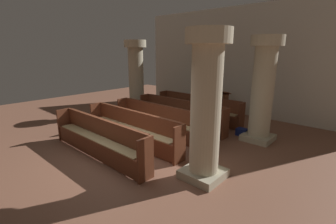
{
  "coord_description": "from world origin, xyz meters",
  "views": [
    {
      "loc": [
        4.67,
        -3.65,
        2.72
      ],
      "look_at": [
        -0.41,
        1.96,
        0.75
      ],
      "focal_mm": 25.35,
      "sensor_mm": 36.0,
      "label": 1
    }
  ],
  "objects_px": {
    "pillar_aisle_rear": "(206,105)",
    "pew_row_3": "(132,127)",
    "pillar_aisle_side": "(263,88)",
    "pew_row_2": "(158,119)",
    "pew_row_1": "(180,113)",
    "pillar_far_side": "(136,76)",
    "hymn_book": "(199,95)",
    "kneeler_box_navy": "(242,132)",
    "pew_row_0": "(198,107)",
    "lectern": "(224,105)",
    "pew_row_4": "(98,137)"
  },
  "relations": [
    {
      "from": "pew_row_0",
      "to": "pew_row_3",
      "type": "relative_size",
      "value": 1.0
    },
    {
      "from": "pillar_aisle_side",
      "to": "pillar_aisle_rear",
      "type": "height_order",
      "value": "same"
    },
    {
      "from": "pew_row_1",
      "to": "pillar_aisle_side",
      "type": "bearing_deg",
      "value": 11.94
    },
    {
      "from": "kneeler_box_navy",
      "to": "pew_row_2",
      "type": "bearing_deg",
      "value": -140.53
    },
    {
      "from": "lectern",
      "to": "pew_row_2",
      "type": "bearing_deg",
      "value": -97.35
    },
    {
      "from": "pew_row_3",
      "to": "pillar_aisle_rear",
      "type": "distance_m",
      "value": 2.92
    },
    {
      "from": "pew_row_1",
      "to": "pillar_aisle_rear",
      "type": "height_order",
      "value": "pillar_aisle_rear"
    },
    {
      "from": "pew_row_2",
      "to": "hymn_book",
      "type": "relative_size",
      "value": 19.66
    },
    {
      "from": "pillar_far_side",
      "to": "kneeler_box_navy",
      "type": "bearing_deg",
      "value": 4.9
    },
    {
      "from": "pew_row_1",
      "to": "pew_row_2",
      "type": "xyz_separation_m",
      "value": [
        0.0,
        -1.13,
        0.0
      ]
    },
    {
      "from": "pillar_far_side",
      "to": "hymn_book",
      "type": "height_order",
      "value": "pillar_far_side"
    },
    {
      "from": "pillar_aisle_rear",
      "to": "kneeler_box_navy",
      "type": "distance_m",
      "value": 3.49
    },
    {
      "from": "pew_row_1",
      "to": "pillar_far_side",
      "type": "height_order",
      "value": "pillar_far_side"
    },
    {
      "from": "pew_row_3",
      "to": "pillar_aisle_rear",
      "type": "height_order",
      "value": "pillar_aisle_rear"
    },
    {
      "from": "pillar_aisle_rear",
      "to": "pew_row_3",
      "type": "bearing_deg",
      "value": 175.52
    },
    {
      "from": "pew_row_2",
      "to": "pew_row_3",
      "type": "xyz_separation_m",
      "value": [
        0.0,
        -1.13,
        0.0
      ]
    },
    {
      "from": "hymn_book",
      "to": "pillar_aisle_rear",
      "type": "bearing_deg",
      "value": -53.5
    },
    {
      "from": "pew_row_1",
      "to": "pew_row_3",
      "type": "relative_size",
      "value": 1.0
    },
    {
      "from": "pillar_aisle_rear",
      "to": "pew_row_2",
      "type": "bearing_deg",
      "value": 153.57
    },
    {
      "from": "pew_row_3",
      "to": "lectern",
      "type": "relative_size",
      "value": 3.48
    },
    {
      "from": "pew_row_1",
      "to": "pillar_aisle_rear",
      "type": "bearing_deg",
      "value": -42.48
    },
    {
      "from": "pillar_far_side",
      "to": "hymn_book",
      "type": "bearing_deg",
      "value": 23.36
    },
    {
      "from": "pew_row_4",
      "to": "pew_row_0",
      "type": "bearing_deg",
      "value": 90.0
    },
    {
      "from": "pillar_aisle_rear",
      "to": "pillar_far_side",
      "type": "bearing_deg",
      "value": 153.28
    },
    {
      "from": "pew_row_0",
      "to": "pillar_aisle_side",
      "type": "height_order",
      "value": "pillar_aisle_side"
    },
    {
      "from": "pew_row_2",
      "to": "hymn_book",
      "type": "height_order",
      "value": "hymn_book"
    },
    {
      "from": "pew_row_3",
      "to": "lectern",
      "type": "xyz_separation_m",
      "value": [
        0.45,
        4.63,
        -0.06
      ]
    },
    {
      "from": "pew_row_0",
      "to": "lectern",
      "type": "relative_size",
      "value": 3.48
    },
    {
      "from": "pew_row_1",
      "to": "hymn_book",
      "type": "relative_size",
      "value": 19.66
    },
    {
      "from": "pew_row_4",
      "to": "pillar_aisle_rear",
      "type": "relative_size",
      "value": 1.2
    },
    {
      "from": "pew_row_3",
      "to": "pew_row_1",
      "type": "bearing_deg",
      "value": 90.0
    },
    {
      "from": "pew_row_0",
      "to": "pillar_far_side",
      "type": "relative_size",
      "value": 1.2
    },
    {
      "from": "pillar_far_side",
      "to": "hymn_book",
      "type": "distance_m",
      "value": 2.84
    },
    {
      "from": "pew_row_2",
      "to": "pillar_far_side",
      "type": "bearing_deg",
      "value": 152.98
    },
    {
      "from": "pew_row_0",
      "to": "pillar_far_side",
      "type": "distance_m",
      "value": 3.01
    },
    {
      "from": "hymn_book",
      "to": "kneeler_box_navy",
      "type": "xyz_separation_m",
      "value": [
        2.24,
        -0.69,
        -0.88
      ]
    },
    {
      "from": "pillar_aisle_rear",
      "to": "lectern",
      "type": "xyz_separation_m",
      "value": [
        -2.24,
        4.84,
        -1.19
      ]
    },
    {
      "from": "pew_row_0",
      "to": "pillar_aisle_rear",
      "type": "bearing_deg",
      "value": -53.16
    },
    {
      "from": "pillar_aisle_rear",
      "to": "hymn_book",
      "type": "xyz_separation_m",
      "value": [
        -2.79,
        3.78,
        -0.65
      ]
    },
    {
      "from": "pew_row_1",
      "to": "pillar_far_side",
      "type": "distance_m",
      "value": 2.88
    },
    {
      "from": "pillar_aisle_rear",
      "to": "hymn_book",
      "type": "bearing_deg",
      "value": 126.5
    },
    {
      "from": "pew_row_1",
      "to": "pillar_aisle_rear",
      "type": "relative_size",
      "value": 1.2
    },
    {
      "from": "pew_row_2",
      "to": "pillar_aisle_side",
      "type": "relative_size",
      "value": 1.2
    },
    {
      "from": "pillar_aisle_side",
      "to": "pillar_far_side",
      "type": "height_order",
      "value": "same"
    },
    {
      "from": "pew_row_3",
      "to": "pillar_aisle_side",
      "type": "distance_m",
      "value": 4.06
    },
    {
      "from": "pew_row_0",
      "to": "hymn_book",
      "type": "xyz_separation_m",
      "value": [
        -0.11,
        0.19,
        0.48
      ]
    },
    {
      "from": "hymn_book",
      "to": "pillar_aisle_side",
      "type": "bearing_deg",
      "value": -14.94
    },
    {
      "from": "pew_row_3",
      "to": "hymn_book",
      "type": "height_order",
      "value": "hymn_book"
    },
    {
      "from": "pew_row_3",
      "to": "pew_row_2",
      "type": "bearing_deg",
      "value": 90.0
    },
    {
      "from": "pew_row_0",
      "to": "kneeler_box_navy",
      "type": "distance_m",
      "value": 2.22
    }
  ]
}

